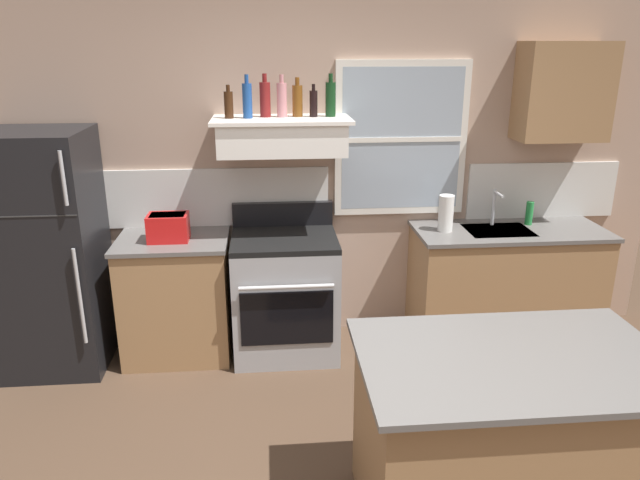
{
  "coord_description": "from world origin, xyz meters",
  "views": [
    {
      "loc": [
        -0.36,
        -2.22,
        2.25
      ],
      "look_at": [
        -0.05,
        1.2,
        1.1
      ],
      "focal_mm": 33.46,
      "sensor_mm": 36.0,
      "label": 1
    }
  ],
  "objects": [
    {
      "name": "bottle_amber_wine",
      "position": [
        -0.13,
        2.02,
        1.86
      ],
      "size": [
        0.07,
        0.07,
        0.27
      ],
      "color": "brown",
      "rests_on": "range_hood_shelf"
    },
    {
      "name": "dish_soap_bottle",
      "position": [
        1.63,
        2.0,
        1.0
      ],
      "size": [
        0.06,
        0.06,
        0.18
      ],
      "primitive_type": "cylinder",
      "color": "#268C3F",
      "rests_on": "counter_right_with_sink"
    },
    {
      "name": "counter_right_with_sink",
      "position": [
        1.45,
        1.9,
        0.46
      ],
      "size": [
        1.43,
        0.63,
        0.91
      ],
      "color": "#9E754C",
      "rests_on": "ground_plane"
    },
    {
      "name": "bottle_brown_stout",
      "position": [
        -0.61,
        1.96,
        1.84
      ],
      "size": [
        0.06,
        0.06,
        0.22
      ],
      "color": "#381E0F",
      "rests_on": "range_hood_shelf"
    },
    {
      "name": "refrigerator",
      "position": [
        -1.9,
        1.84,
        0.85
      ],
      "size": [
        0.7,
        0.72,
        1.7
      ],
      "color": "black",
      "rests_on": "ground_plane"
    },
    {
      "name": "sink_faucet",
      "position": [
        1.35,
        2.0,
        1.08
      ],
      "size": [
        0.03,
        0.17,
        0.28
      ],
      "color": "silver",
      "rests_on": "counter_right_with_sink"
    },
    {
      "name": "bottle_red_label_wine",
      "position": [
        -0.36,
        2.02,
        1.87
      ],
      "size": [
        0.07,
        0.07,
        0.29
      ],
      "color": "maroon",
      "rests_on": "range_hood_shelf"
    },
    {
      "name": "counter_left_of_stove",
      "position": [
        -1.05,
        1.9,
        0.46
      ],
      "size": [
        0.79,
        0.63,
        0.91
      ],
      "color": "#9E754C",
      "rests_on": "ground_plane"
    },
    {
      "name": "bottle_dark_green_wine",
      "position": [
        0.1,
        2.0,
        1.87
      ],
      "size": [
        0.07,
        0.07,
        0.29
      ],
      "color": "#143819",
      "rests_on": "range_hood_shelf"
    },
    {
      "name": "upper_cabinet_right",
      "position": [
        1.8,
        2.04,
        1.9
      ],
      "size": [
        0.64,
        0.32,
        0.7
      ],
      "color": "#9E754C"
    },
    {
      "name": "range_hood_shelf",
      "position": [
        -0.25,
        1.96,
        1.62
      ],
      "size": [
        0.96,
        0.52,
        0.24
      ],
      "color": "white"
    },
    {
      "name": "bottle_rose_pink",
      "position": [
        -0.24,
        2.0,
        1.87
      ],
      "size": [
        0.07,
        0.07,
        0.29
      ],
      "color": "#C67F84",
      "rests_on": "range_hood_shelf"
    },
    {
      "name": "toaster",
      "position": [
        -1.06,
        1.86,
        1.01
      ],
      "size": [
        0.3,
        0.2,
        0.19
      ],
      "color": "red",
      "rests_on": "counter_left_of_stove"
    },
    {
      "name": "kitchen_island",
      "position": [
        0.72,
        0.05,
        0.46
      ],
      "size": [
        1.4,
        0.9,
        0.91
      ],
      "color": "#9E754C",
      "rests_on": "ground_plane"
    },
    {
      "name": "bottle_balsamic_dark",
      "position": [
        -0.02,
        2.0,
        1.84
      ],
      "size": [
        0.06,
        0.06,
        0.22
      ],
      "color": "black",
      "rests_on": "range_hood_shelf"
    },
    {
      "name": "bottle_blue_liqueur",
      "position": [
        -0.48,
        1.96,
        1.87
      ],
      "size": [
        0.07,
        0.07,
        0.29
      ],
      "color": "#1E478C",
      "rests_on": "range_hood_shelf"
    },
    {
      "name": "back_wall",
      "position": [
        0.03,
        2.23,
        1.35
      ],
      "size": [
        5.4,
        0.11,
        2.7
      ],
      "color": "tan",
      "rests_on": "ground_plane"
    },
    {
      "name": "stove_range",
      "position": [
        -0.25,
        1.86,
        0.46
      ],
      "size": [
        0.76,
        0.69,
        1.09
      ],
      "color": "#9EA0A5",
      "rests_on": "ground_plane"
    },
    {
      "name": "paper_towel_roll",
      "position": [
        0.94,
        1.9,
        1.04
      ],
      "size": [
        0.11,
        0.11,
        0.27
      ],
      "primitive_type": "cylinder",
      "color": "white",
      "rests_on": "counter_right_with_sink"
    }
  ]
}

